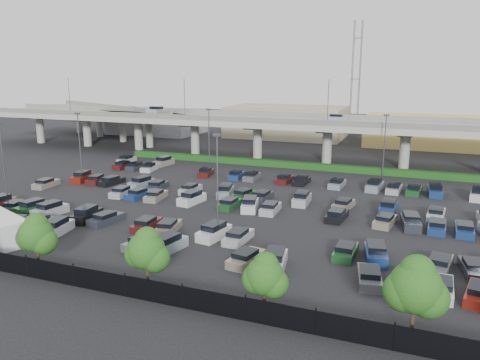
% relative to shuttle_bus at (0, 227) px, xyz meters
% --- Properties ---
extents(ground, '(280.00, 280.00, 0.00)m').
position_rel_shuttle_bus_xyz_m(ground, '(18.49, 22.13, -1.46)').
color(ground, black).
extents(overpass, '(150.00, 13.00, 15.80)m').
position_rel_shuttle_bus_xyz_m(overpass, '(18.28, 54.13, 5.51)').
color(overpass, gray).
rests_on(overpass, ground).
extents(on_ramp, '(50.93, 30.13, 8.80)m').
position_rel_shuttle_bus_xyz_m(on_ramp, '(-33.61, 65.17, 5.39)').
color(on_ramp, gray).
rests_on(on_ramp, ground).
extents(hedge, '(66.00, 1.60, 1.10)m').
position_rel_shuttle_bus_xyz_m(hedge, '(18.49, 47.13, -0.91)').
color(hedge, '#143F12').
rests_on(hedge, ground).
extents(fence, '(70.00, 0.10, 2.00)m').
position_rel_shuttle_bus_xyz_m(fence, '(18.44, -5.87, -0.56)').
color(fence, black).
rests_on(fence, ground).
extents(tree_row, '(65.07, 3.66, 5.94)m').
position_rel_shuttle_bus_xyz_m(tree_row, '(19.19, -4.40, 2.06)').
color(tree_row, '#332316').
rests_on(tree_row, ground).
extents(shuttle_bus, '(8.82, 5.75, 2.68)m').
position_rel_shuttle_bus_xyz_m(shuttle_bus, '(0.00, 0.00, 0.00)').
color(shuttle_bus, silver).
rests_on(shuttle_bus, ground).
extents(parked_cars, '(63.17, 41.64, 1.67)m').
position_rel_shuttle_bus_xyz_m(parked_cars, '(18.07, 18.34, -0.84)').
color(parked_cars, '#282B34').
rests_on(parked_cars, ground).
extents(light_poles, '(66.90, 48.38, 10.30)m').
position_rel_shuttle_bus_xyz_m(light_poles, '(14.37, 24.13, 4.78)').
color(light_poles, '#434348').
rests_on(light_poles, ground).
extents(distant_buildings, '(138.00, 24.00, 9.00)m').
position_rel_shuttle_bus_xyz_m(distant_buildings, '(30.87, 83.94, 2.28)').
color(distant_buildings, gray).
rests_on(distant_buildings, ground).
extents(comm_tower, '(2.40, 2.40, 30.00)m').
position_rel_shuttle_bus_xyz_m(comm_tower, '(22.49, 96.13, 14.15)').
color(comm_tower, '#434348').
rests_on(comm_tower, ground).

